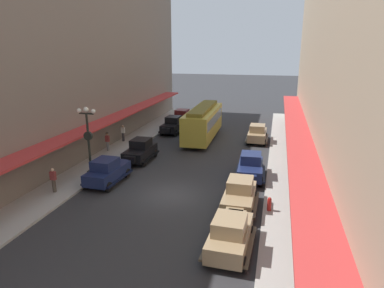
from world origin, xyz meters
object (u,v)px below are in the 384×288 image
(fire_hydrant, at_px, (269,204))
(pedestrian_1, at_px, (108,141))
(streetcar, at_px, (203,121))
(lamp_post_with_clock, at_px, (89,139))
(parked_car_3, at_px, (183,116))
(parked_car_7, at_px, (251,166))
(parked_car_6, at_px, (239,194))
(parked_car_2, at_px, (230,233))
(parked_car_0, at_px, (107,171))
(pedestrian_2, at_px, (53,180))
(pedestrian_0, at_px, (123,133))
(parked_car_4, at_px, (173,125))
(parked_car_1, at_px, (140,150))
(parked_car_5, at_px, (257,133))

(fire_hydrant, xyz_separation_m, pedestrian_1, (-14.68, 8.71, 0.45))
(streetcar, distance_m, lamp_post_with_clock, 14.11)
(parked_car_3, bearing_deg, parked_car_7, -59.71)
(parked_car_6, height_order, pedestrian_1, parked_car_6)
(streetcar, bearing_deg, parked_car_2, -74.32)
(parked_car_0, relative_size, pedestrian_2, 2.63)
(parked_car_0, height_order, lamp_post_with_clock, lamp_post_with_clock)
(parked_car_6, distance_m, pedestrian_0, 17.67)
(pedestrian_1, bearing_deg, parked_car_6, -33.79)
(fire_hydrant, distance_m, pedestrian_1, 17.08)
(parked_car_0, bearing_deg, parked_car_4, 89.43)
(parked_car_1, bearing_deg, pedestrian_0, 127.88)
(parked_car_0, bearing_deg, streetcar, 73.38)
(streetcar, distance_m, pedestrian_1, 9.98)
(parked_car_5, distance_m, parked_car_7, 10.18)
(parked_car_4, xyz_separation_m, fire_hydrant, (11.07, -17.12, -0.38))
(parked_car_6, xyz_separation_m, pedestrian_2, (-11.98, -0.71, 0.05))
(parked_car_3, bearing_deg, parked_car_4, -88.07)
(parked_car_1, distance_m, lamp_post_with_clock, 5.53)
(parked_car_1, bearing_deg, parked_car_0, -93.79)
(pedestrian_0, bearing_deg, parked_car_4, 54.27)
(parked_car_2, distance_m, parked_car_3, 28.00)
(parked_car_3, height_order, pedestrian_0, parked_car_3)
(parked_car_3, relative_size, pedestrian_2, 2.63)
(pedestrian_1, bearing_deg, parked_car_7, -14.71)
(parked_car_1, xyz_separation_m, parked_car_7, (9.35, -1.88, 0.00))
(lamp_post_with_clock, height_order, pedestrian_1, lamp_post_with_clock)
(parked_car_2, height_order, parked_car_7, same)
(parked_car_0, height_order, parked_car_6, same)
(parked_car_5, distance_m, fire_hydrant, 15.53)
(parked_car_4, xyz_separation_m, lamp_post_with_clock, (-1.68, -14.78, 2.04))
(fire_hydrant, bearing_deg, pedestrian_0, 140.65)
(parked_car_2, distance_m, pedestrian_1, 18.50)
(parked_car_2, distance_m, pedestrian_0, 21.04)
(parked_car_7, relative_size, pedestrian_1, 2.58)
(parked_car_3, height_order, lamp_post_with_clock, lamp_post_with_clock)
(parked_car_5, distance_m, lamp_post_with_clock, 17.27)
(streetcar, xyz_separation_m, pedestrian_1, (-7.47, -6.57, -0.89))
(parked_car_1, height_order, lamp_post_with_clock, lamp_post_with_clock)
(parked_car_1, distance_m, parked_car_2, 14.78)
(pedestrian_0, bearing_deg, parked_car_3, 70.45)
(parked_car_3, bearing_deg, parked_car_5, -33.97)
(fire_hydrant, bearing_deg, parked_car_7, 106.12)
(fire_hydrant, bearing_deg, lamp_post_with_clock, 169.59)
(parked_car_5, relative_size, pedestrian_1, 2.55)
(parked_car_3, distance_m, fire_hydrant, 24.58)
(fire_hydrant, height_order, pedestrian_2, pedestrian_2)
(parked_car_1, height_order, pedestrian_0, parked_car_1)
(parked_car_5, xyz_separation_m, lamp_post_with_clock, (-11.08, -13.09, 2.04))
(parked_car_3, distance_m, parked_car_5, 11.52)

